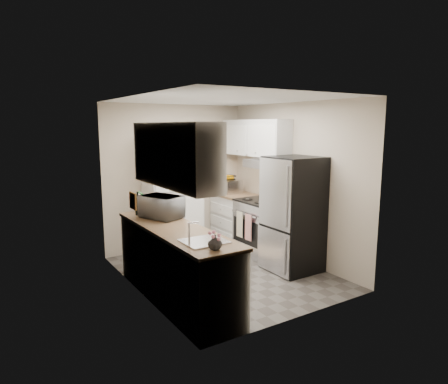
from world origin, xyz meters
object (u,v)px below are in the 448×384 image
object	(u,v)px
electric_range	(262,227)
toaster_oven	(228,186)
wine_bottle	(138,204)
microwave	(162,207)
refrigerator	(293,214)
pantry_cabinet	(173,194)

from	to	relation	value
electric_range	toaster_oven	xyz separation A→B (m)	(-0.04, 0.95, 0.57)
wine_bottle	microwave	bearing A→B (deg)	-57.82
refrigerator	wine_bottle	size ratio (longest dim) A/B	5.71
microwave	wine_bottle	size ratio (longest dim) A/B	1.83
wine_bottle	toaster_oven	xyz separation A→B (m)	(2.05, 0.86, -0.02)
refrigerator	wine_bottle	distance (m)	2.25
refrigerator	toaster_oven	distance (m)	1.76
pantry_cabinet	electric_range	bearing A→B (deg)	-38.22
microwave	wine_bottle	world-z (taller)	microwave
pantry_cabinet	refrigerator	size ratio (longest dim) A/B	1.18
wine_bottle	pantry_cabinet	bearing A→B (deg)	42.32
electric_range	microwave	distance (m)	1.99
wine_bottle	toaster_oven	bearing A→B (deg)	22.83
toaster_oven	refrigerator	bearing A→B (deg)	-91.77
wine_bottle	toaster_oven	world-z (taller)	wine_bottle
wine_bottle	toaster_oven	size ratio (longest dim) A/B	0.69
microwave	toaster_oven	size ratio (longest dim) A/B	1.27
electric_range	toaster_oven	distance (m)	1.11
microwave	toaster_oven	distance (m)	2.20
electric_range	refrigerator	xyz separation A→B (m)	(-0.03, -0.80, 0.37)
pantry_cabinet	electric_range	xyz separation A→B (m)	(1.17, -0.93, -0.52)
refrigerator	toaster_oven	bearing A→B (deg)	90.33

